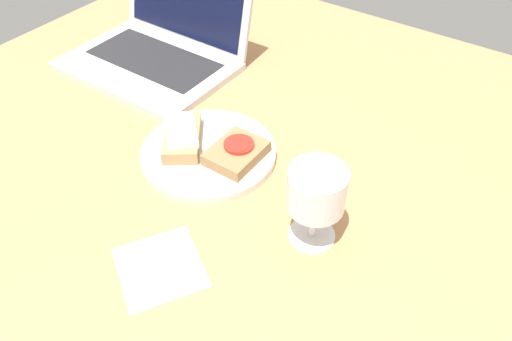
# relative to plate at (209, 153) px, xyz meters

# --- Properties ---
(wooden_table) EXTENTS (1.40, 1.40, 0.03)m
(wooden_table) POSITION_rel_plate_xyz_m (0.05, -0.04, -0.02)
(wooden_table) COLOR #B27F51
(wooden_table) RESTS_ON ground
(plate) EXTENTS (0.24, 0.24, 0.02)m
(plate) POSITION_rel_plate_xyz_m (0.00, 0.00, 0.00)
(plate) COLOR silver
(plate) RESTS_ON wooden_table
(sandwich_with_cheese) EXTENTS (0.12, 0.13, 0.03)m
(sandwich_with_cheese) POSITION_rel_plate_xyz_m (-0.05, -0.01, 0.02)
(sandwich_with_cheese) COLOR #A88456
(sandwich_with_cheese) RESTS_ON plate
(sandwich_with_tomato) EXTENTS (0.08, 0.10, 0.03)m
(sandwich_with_tomato) POSITION_rel_plate_xyz_m (0.05, 0.01, 0.02)
(sandwich_with_tomato) COLOR #937047
(sandwich_with_tomato) RESTS_ON plate
(wine_glass) EXTENTS (0.08, 0.08, 0.13)m
(wine_glass) POSITION_rel_plate_xyz_m (0.24, -0.05, 0.08)
(wine_glass) COLOR white
(wine_glass) RESTS_ON wooden_table
(laptop) EXTENTS (0.35, 0.29, 0.19)m
(laptop) POSITION_rel_plate_xyz_m (-0.29, 0.19, 0.03)
(laptop) COLOR silver
(laptop) RESTS_ON wooden_table
(napkin) EXTENTS (0.16, 0.16, 0.00)m
(napkin) POSITION_rel_plate_xyz_m (0.10, -0.23, -0.01)
(napkin) COLOR white
(napkin) RESTS_ON wooden_table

